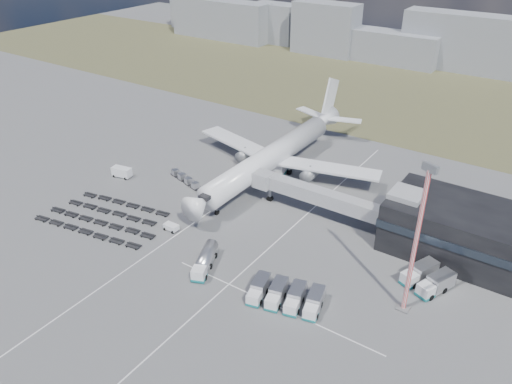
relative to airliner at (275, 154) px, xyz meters
The scene contains 16 objects.
ground 32.81m from the airliner, 90.00° to the right, with size 420.00×420.00×0.00m, color #565659.
grass_strip 77.80m from the airliner, 90.00° to the left, with size 420.00×90.00×0.01m, color #4A462C.
lane_markings 31.41m from the airliner, 71.60° to the right, with size 47.12×110.00×0.01m.
terminal 48.51m from the airliner, ahead, with size 30.40×16.40×11.00m.
jet_bridge 19.89m from the airliner, 36.93° to the right, with size 30.30×3.80×7.05m.
airliner is the anchor object (origin of this frame).
skyline 118.57m from the airliner, 97.23° to the left, with size 277.08×24.21×22.18m.
fuel_tanker 40.33m from the airliner, 76.26° to the right, with size 5.98×9.91×3.14m.
pushback_tug 33.97m from the airliner, 96.83° to the right, with size 3.06×1.72×1.40m, color white.
utility_van 37.95m from the airliner, 142.94° to the right, with size 4.79×2.17×2.52m, color white.
catering_truck 4.14m from the airliner, 46.05° to the left, with size 3.85×6.76×2.92m.
service_trucks_near 47.16m from the airliner, 55.45° to the right, with size 13.18×9.26×2.66m.
service_trucks_far 49.73m from the airliner, 25.36° to the right, with size 8.53×9.18×2.97m.
uld_row 22.75m from the airliner, 133.83° to the right, with size 11.10×4.43×1.54m.
baggage_dollies 42.83m from the airliner, 116.31° to the right, with size 28.15×18.09×0.71m.
floodlight_mast 52.97m from the airliner, 33.81° to the right, with size 2.52×2.06×26.66m.
Camera 1 is at (58.31, -61.77, 57.38)m, focal length 35.00 mm.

